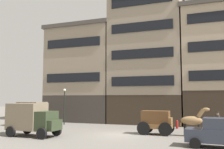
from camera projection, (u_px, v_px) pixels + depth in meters
ground_plane at (118, 135)px, 21.03m from camera, size 120.00×120.00×0.00m
building_far_left at (84, 73)px, 34.54m from camera, size 9.32×6.79×12.71m
building_center_left at (147, 56)px, 31.66m from camera, size 9.05×6.79×16.40m
building_center_right at (222, 65)px, 28.57m from camera, size 8.87×6.79×13.55m
cargo_wagon at (156, 121)px, 21.26m from camera, size 2.92×1.54×1.98m
draft_horse at (193, 120)px, 20.26m from camera, size 2.34×0.62×2.30m
delivery_truck_near at (33, 118)px, 20.32m from camera, size 4.41×2.27×2.62m
delivery_truck_far at (28, 113)px, 27.60m from camera, size 4.48×2.45×2.62m
sedan_dark at (217, 133)px, 15.63m from camera, size 3.81×2.08×1.83m
pedestrian_officer at (218, 121)px, 22.92m from camera, size 0.51×0.51×1.79m
streetlamp_curbside at (64, 101)px, 29.13m from camera, size 0.32×0.32×4.12m
fire_hydrant_curbside at (177, 124)px, 25.25m from camera, size 0.24×0.24×0.83m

